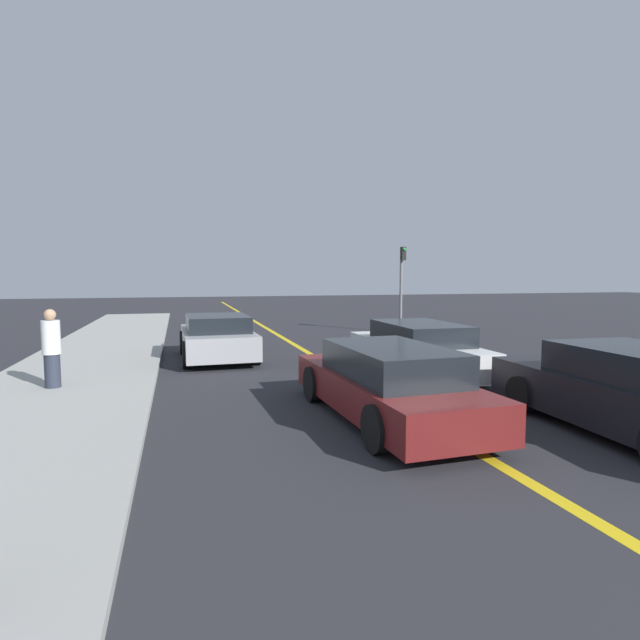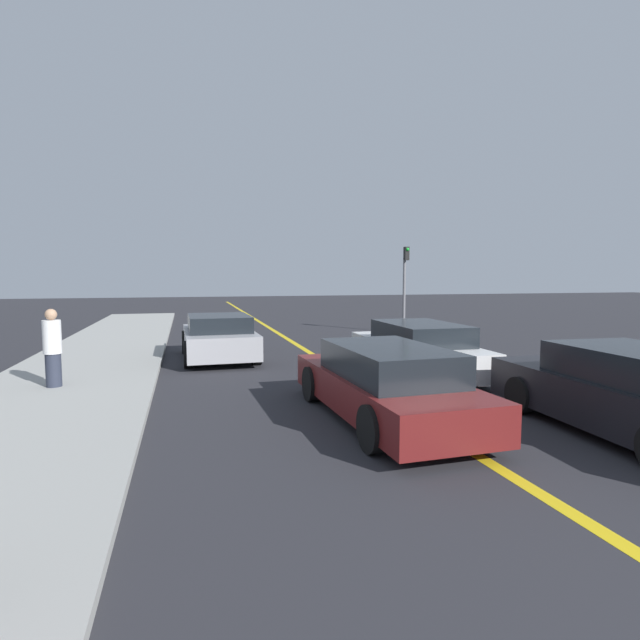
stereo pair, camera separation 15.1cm
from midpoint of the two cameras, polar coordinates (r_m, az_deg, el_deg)
name	(u,v)px [view 1 (the left image)]	position (r m, az deg, el deg)	size (l,w,h in m)	color
road_center_line	(294,344)	(17.48, -3.23, -2.80)	(0.20, 60.00, 0.01)	gold
sidewalk_left	(96,358)	(15.72, -24.50, -3.93)	(3.59, 32.92, 0.12)	#9E9E99
car_near_right_lane	(634,392)	(8.89, 31.87, -7.03)	(2.14, 4.62, 1.33)	black
car_ahead_center	(387,383)	(8.41, 7.12, -7.17)	(1.96, 4.80, 1.26)	maroon
car_far_distant	(416,349)	(12.36, 10.60, -3.24)	(2.00, 4.77, 1.27)	silver
car_parked_left_lot	(217,337)	(14.60, -11.95, -1.96)	(2.08, 4.08, 1.28)	#9E9EA3
pedestrian_mid_group	(51,349)	(11.55, -28.68, -2.89)	(0.36, 0.36, 1.61)	#282D3D
traffic_light	(402,280)	(21.09, 9.11, 4.56)	(0.18, 0.40, 3.59)	slate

